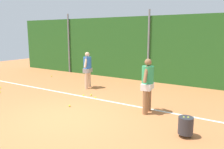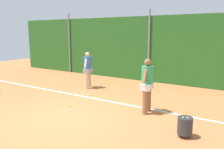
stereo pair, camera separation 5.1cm
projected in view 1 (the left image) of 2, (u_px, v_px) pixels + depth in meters
The scene contains 17 objects.
ground_plane at pixel (100, 102), 8.41m from camera, with size 28.72×28.72×0.00m, color #C67542.
hedge_fence_backdrop at pixel (150, 49), 11.78m from camera, with size 18.67×0.25×3.33m, color #286023.
fence_post_left at pixel (69, 44), 14.44m from camera, with size 0.10×0.10×3.63m, color gray.
fence_post_center at pixel (148, 46), 11.61m from camera, with size 0.10×0.10×3.63m, color gray.
court_baseline_paint at pixel (104, 100), 8.63m from camera, with size 13.64×0.10×0.01m, color white.
player_foreground_near at pixel (148, 83), 7.17m from camera, with size 0.37×0.79×1.72m.
player_midcourt at pixel (88, 68), 10.42m from camera, with size 0.41×0.73×1.65m.
ball_hopper at pixel (186, 125), 5.58m from camera, with size 0.36×0.36×0.51m.
tennis_ball_0 at pixel (91, 95), 9.29m from camera, with size 0.07×0.07×0.07m, color #CCDB33.
tennis_ball_1 at pixel (70, 106), 7.89m from camera, with size 0.07×0.07×0.07m, color #CCDB33.
tennis_ball_2 at pixel (0, 92), 9.73m from camera, with size 0.07×0.07×0.07m, color #CCDB33.
tennis_ball_4 at pixel (83, 95), 9.20m from camera, with size 0.07×0.07×0.07m, color #CCDB33.
tennis_ball_5 at pixel (52, 76), 13.26m from camera, with size 0.07×0.07×0.07m, color #CCDB33.
tennis_ball_6 at pixel (144, 98), 8.86m from camera, with size 0.07×0.07×0.07m, color #CCDB33.
tennis_ball_8 at pixel (0, 88), 10.50m from camera, with size 0.07×0.07×0.07m, color #CCDB33.
tennis_ball_9 at pixel (95, 98), 8.89m from camera, with size 0.07×0.07×0.07m, color #CCDB33.
tennis_ball_10 at pixel (145, 105), 7.96m from camera, with size 0.07×0.07×0.07m, color #CCDB33.
Camera 1 is at (4.69, -4.77, 2.51)m, focal length 37.00 mm.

